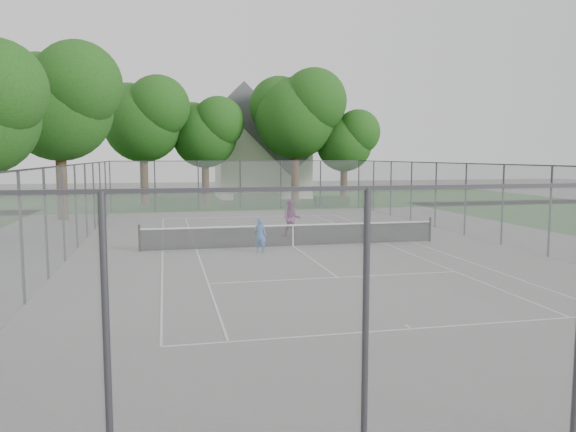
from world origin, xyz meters
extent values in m
plane|color=slate|center=(0.00, 0.00, 0.00)|extent=(120.00, 120.00, 0.00)
cube|color=#1C4B15|center=(0.00, 26.00, 0.00)|extent=(60.00, 20.00, 0.00)
cube|color=silver|center=(0.00, -11.88, 0.01)|extent=(10.97, 0.06, 0.01)
cube|color=silver|center=(0.00, 11.88, 0.01)|extent=(10.97, 0.06, 0.01)
cube|color=silver|center=(-5.49, 0.00, 0.01)|extent=(0.06, 23.77, 0.01)
cube|color=silver|center=(5.49, 0.00, 0.01)|extent=(0.06, 23.77, 0.01)
cube|color=silver|center=(-4.12, 0.00, 0.01)|extent=(0.06, 23.77, 0.01)
cube|color=silver|center=(4.12, 0.00, 0.01)|extent=(0.06, 23.77, 0.01)
cube|color=silver|center=(0.00, -6.40, 0.01)|extent=(8.23, 0.06, 0.01)
cube|color=silver|center=(0.00, 6.40, 0.01)|extent=(8.23, 0.06, 0.01)
cube|color=silver|center=(0.00, 0.00, 0.01)|extent=(0.06, 12.80, 0.01)
cube|color=silver|center=(0.00, -11.73, 0.01)|extent=(0.06, 0.30, 0.01)
cube|color=silver|center=(0.00, 11.73, 0.01)|extent=(0.06, 0.30, 0.01)
cylinder|color=black|center=(-6.39, 0.00, 0.55)|extent=(0.10, 0.10, 1.10)
cylinder|color=black|center=(6.39, 0.00, 0.55)|extent=(0.10, 0.10, 1.10)
cube|color=black|center=(0.00, 0.00, 0.45)|extent=(12.67, 0.01, 0.86)
cube|color=white|center=(0.00, 0.00, 0.91)|extent=(12.77, 0.03, 0.06)
cube|color=white|center=(0.00, 0.00, 0.44)|extent=(0.05, 0.02, 0.88)
cylinder|color=#38383D|center=(-9.00, 17.00, 1.75)|extent=(0.08, 0.08, 3.50)
cylinder|color=#38383D|center=(9.00, 17.00, 1.75)|extent=(0.08, 0.08, 3.50)
cube|color=slate|center=(0.00, 17.00, 1.75)|extent=(18.00, 0.02, 3.50)
cube|color=slate|center=(-9.00, 0.00, 1.75)|extent=(0.02, 34.00, 3.50)
cube|color=slate|center=(9.00, 0.00, 1.75)|extent=(0.02, 34.00, 3.50)
cube|color=#38383D|center=(0.00, 17.00, 3.50)|extent=(18.00, 0.05, 0.05)
cube|color=#38383D|center=(-9.00, 0.00, 3.50)|extent=(0.05, 34.00, 0.05)
cube|color=#38383D|center=(9.00, 0.00, 3.50)|extent=(0.05, 34.00, 0.05)
cylinder|color=#3E2616|center=(-6.90, 22.43, 2.13)|extent=(0.63, 0.63, 4.27)
sphere|color=#143B10|center=(-6.90, 22.43, 6.39)|extent=(6.07, 6.07, 6.07)
sphere|color=#143B10|center=(-5.69, 21.52, 7.61)|extent=(4.86, 4.86, 4.86)
sphere|color=#143B10|center=(-7.96, 23.19, 7.30)|extent=(4.55, 4.55, 4.55)
cylinder|color=#3E2616|center=(-2.07, 23.09, 1.83)|extent=(0.60, 0.60, 3.66)
sphere|color=#143B10|center=(-2.07, 23.09, 5.49)|extent=(5.21, 5.21, 5.21)
sphere|color=#143B10|center=(-1.02, 22.31, 6.53)|extent=(4.17, 4.17, 4.17)
sphere|color=#143B10|center=(-2.98, 23.74, 6.27)|extent=(3.91, 3.91, 3.91)
cylinder|color=#3E2616|center=(5.14, 21.67, 2.31)|extent=(0.64, 0.64, 4.61)
sphere|color=#143B10|center=(5.14, 21.67, 6.91)|extent=(6.56, 6.56, 6.56)
sphere|color=#143B10|center=(6.46, 20.69, 8.22)|extent=(5.25, 5.25, 5.25)
sphere|color=#143B10|center=(4.00, 22.49, 7.89)|extent=(4.92, 4.92, 4.92)
cylinder|color=#3E2616|center=(9.31, 21.55, 1.63)|extent=(0.58, 0.58, 3.25)
sphere|color=#143B10|center=(9.31, 21.55, 4.87)|extent=(4.63, 4.63, 4.63)
sphere|color=#143B10|center=(10.23, 20.85, 5.80)|extent=(3.70, 3.70, 3.70)
sphere|color=#143B10|center=(8.50, 22.13, 5.57)|extent=(3.47, 3.47, 3.47)
cylinder|color=#3E2616|center=(-11.45, 13.07, 2.25)|extent=(0.64, 0.64, 4.50)
sphere|color=#143B10|center=(-11.45, 13.07, 6.75)|extent=(6.41, 6.41, 6.41)
sphere|color=#143B10|center=(-10.17, 12.11, 8.03)|extent=(5.12, 5.12, 5.12)
sphere|color=#143B10|center=(-12.58, 13.87, 7.71)|extent=(4.80, 4.80, 4.80)
cube|color=#1A4416|center=(-4.51, 18.22, 0.48)|extent=(3.81, 1.14, 0.95)
cube|color=#1A4416|center=(1.41, 18.30, 0.53)|extent=(3.35, 0.96, 1.05)
cube|color=#1A4416|center=(7.19, 18.07, 0.39)|extent=(2.63, 0.96, 0.79)
cube|color=white|center=(3.57, 28.62, 3.09)|extent=(8.24, 6.18, 6.18)
cube|color=#4D4E53|center=(3.57, 28.62, 6.18)|extent=(8.16, 6.39, 8.16)
imported|color=#2D5DAC|center=(-1.63, -1.20, 0.70)|extent=(0.60, 0.51, 1.40)
imported|color=#7B296C|center=(0.54, 2.70, 0.88)|extent=(1.02, 0.90, 1.77)
camera|label=1|loc=(-5.34, -23.25, 3.88)|focal=35.00mm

